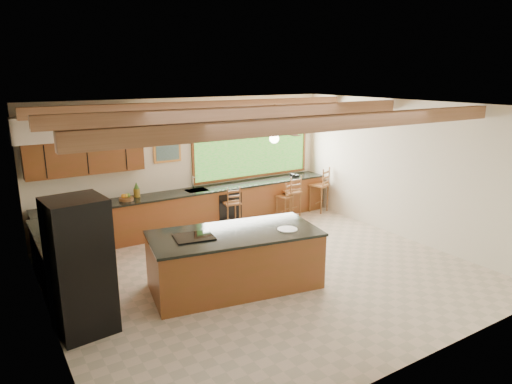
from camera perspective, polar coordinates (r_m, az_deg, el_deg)
ground at (r=8.48m, az=1.22°, el=-9.97°), size 7.20×7.20×0.00m
room_shell at (r=8.28m, az=-2.17°, el=5.48°), size 7.27×6.54×3.02m
counter_run at (r=10.07m, az=-10.63°, el=-3.36°), size 7.12×3.10×1.25m
island at (r=7.76m, az=-2.66°, el=-8.43°), size 2.99×1.78×1.00m
refrigerator at (r=6.75m, az=-21.12°, el=-8.69°), size 0.82×0.81×1.93m
bar_stool_a at (r=10.51m, az=-2.94°, el=-1.50°), size 0.42×0.42×1.04m
bar_stool_b at (r=11.41m, az=4.67°, el=-0.09°), size 0.40×0.40×1.08m
bar_stool_c at (r=11.93m, az=8.10°, el=0.76°), size 0.55×0.55×1.19m
bar_stool_d at (r=11.31m, az=3.71°, el=-0.65°), size 0.42×0.42×0.94m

